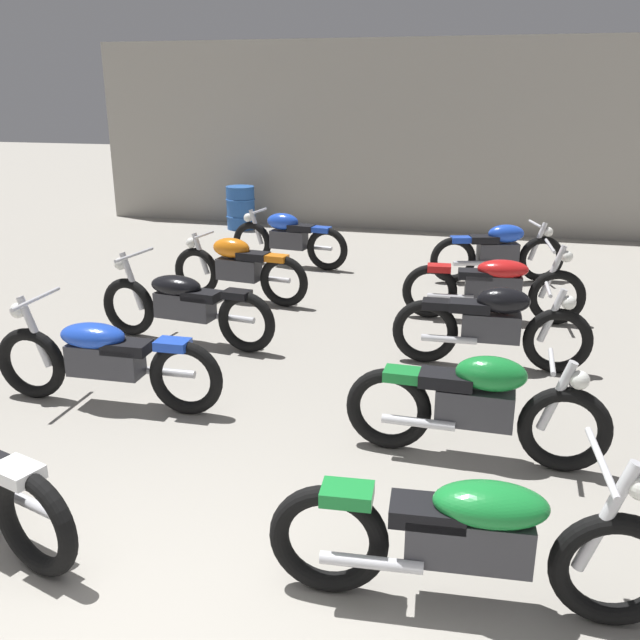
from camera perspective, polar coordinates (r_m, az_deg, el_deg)
The scene contains 11 objects.
back_wall at distance 13.91m, azimuth 8.14°, elevation 14.66°, with size 13.21×0.24×3.60m, color #9E998E.
motorcycle_left_row_1 at distance 6.37m, azimuth -17.36°, elevation -3.01°, with size 2.17×0.68×0.97m.
motorcycle_left_row_2 at distance 7.74m, azimuth -11.14°, elevation 1.30°, with size 2.17×0.68×0.97m.
motorcycle_left_row_3 at distance 9.20m, azimuth -6.75°, elevation 4.32°, with size 1.97×0.49×0.88m.
motorcycle_left_row_4 at distance 10.99m, azimuth -2.63°, elevation 6.76°, with size 1.97×0.49×0.88m.
motorcycle_right_row_0 at distance 3.92m, azimuth 12.32°, elevation -16.98°, with size 2.17×0.68×0.97m.
motorcycle_right_row_1 at distance 5.34m, azimuth 12.74°, elevation -6.78°, with size 1.97×0.48×0.88m.
motorcycle_right_row_2 at distance 7.12m, azimuth 13.98°, elevation -0.36°, with size 1.97×0.48×0.88m.
motorcycle_right_row_3 at distance 8.59m, azimuth 14.15°, elevation 2.80°, with size 2.17×0.68×0.97m.
motorcycle_right_row_4 at distance 10.40m, azimuth 14.49°, elevation 5.51°, with size 1.91×0.74×0.88m.
oil_drum at distance 14.14m, azimuth -6.55°, elevation 9.17°, with size 0.59×0.59×0.85m.
Camera 1 is at (1.61, -2.23, 2.70)m, focal length 38.87 mm.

